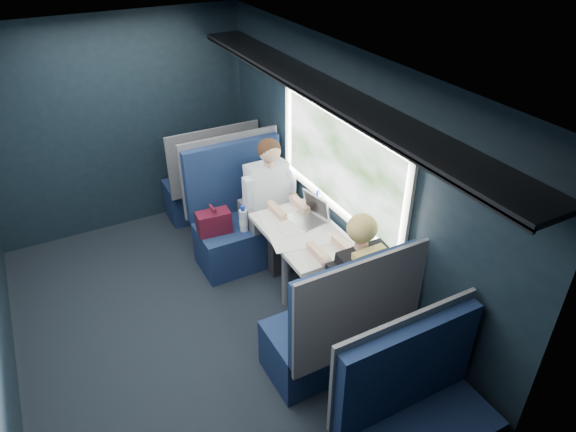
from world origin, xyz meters
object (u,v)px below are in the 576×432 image
table (301,240)px  seat_row_back (416,425)px  man (272,197)px  laptop (310,213)px  seat_bay_near (242,221)px  woman (354,277)px  seat_row_front (211,183)px  cup (313,204)px  seat_bay_far (336,331)px  bottle_small (318,203)px

table → seat_row_back: bearing=-95.8°
man → laptop: 0.57m
seat_bay_near → woman: (0.26, -1.58, 0.31)m
table → seat_row_back: 1.82m
seat_row_front → man: (0.25, -1.10, 0.31)m
table → woman: size_ratio=0.76×
seat_row_back → cup: 2.19m
man → cup: 0.46m
seat_bay_near → seat_bay_far: bearing=-89.6°
seat_row_front → cup: bearing=-72.2°
woman → bottle_small: 0.97m
seat_bay_far → laptop: size_ratio=3.46×
seat_bay_near → seat_row_front: 0.93m
woman → cup: (0.23, 1.01, 0.06)m
seat_bay_far → seat_row_front: bearing=90.0°
seat_bay_near → man: 0.43m
laptop → cup: laptop is taller
cup → table: bearing=-134.5°
table → bottle_small: size_ratio=4.34×
woman → laptop: 0.87m
seat_bay_near → seat_row_back: 2.67m
seat_row_front → woman: 2.54m
woman → bottle_small: bearing=76.1°
man → bottle_small: size_ratio=5.74×
seat_bay_far → seat_row_front: 2.67m
seat_row_back → laptop: size_ratio=3.18×
seat_row_front → man: man is taller
man → laptop: man is taller
man → woman: 1.41m
seat_row_back → cup: size_ratio=12.09×
bottle_small → cup: size_ratio=2.40×
seat_bay_far → man: size_ratio=0.95×
seat_bay_far → woman: 0.43m
seat_bay_far → bottle_small: (0.48, 1.10, 0.43)m
table → bottle_small: bottle_small is taller
table → laptop: laptop is taller
seat_row_back → bottle_small: 2.12m
seat_bay_near → seat_bay_far: (0.01, -1.75, -0.01)m
seat_row_front → bottle_small: seat_row_front is taller
seat_row_back → woman: bearing=77.1°
table → seat_row_front: (-0.18, 1.80, -0.25)m
seat_bay_far → laptop: bearing=70.7°
seat_bay_far → bottle_small: size_ratio=5.47×
seat_bay_near → seat_row_back: bearing=-89.7°
seat_row_back → man: (0.25, 2.50, 0.31)m
seat_row_back → cup: bearing=77.1°
seat_row_front → bottle_small: bearing=-73.0°
woman → seat_bay_near: bearing=99.4°
table → cup: size_ratio=10.42×
seat_bay_far → man: 1.62m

